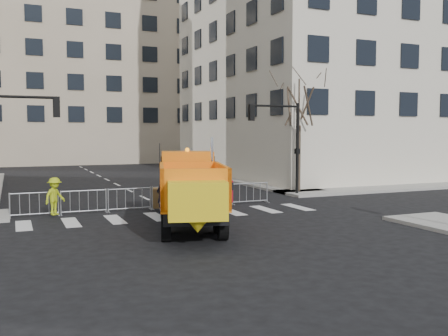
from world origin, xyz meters
name	(u,v)px	position (x,y,z in m)	size (l,w,h in m)	color
ground	(230,239)	(0.00, 0.00, 0.00)	(120.00, 120.00, 0.00)	black
sidewalk_back	(162,205)	(0.00, 8.50, 0.07)	(64.00, 5.00, 0.15)	gray
building_far	(67,68)	(0.00, 52.00, 12.00)	(30.00, 18.00, 24.00)	tan
traffic_light_right	(297,150)	(8.50, 9.50, 2.70)	(0.18, 0.18, 5.40)	black
crowd_barriers	(152,198)	(-0.75, 7.60, 0.55)	(12.60, 0.60, 1.10)	#9EA0A5
street_tree	(299,132)	(9.20, 10.50, 3.75)	(3.00, 3.00, 7.50)	#382B21
plow_truck	(190,188)	(-0.62, 2.32, 1.55)	(4.73, 9.30, 3.49)	black
cop_a	(162,195)	(-0.58, 6.42, 0.83)	(0.61, 0.40, 1.66)	black
cop_b	(179,192)	(0.43, 7.00, 0.87)	(0.85, 0.66, 1.75)	black
cop_c	(189,191)	(0.95, 7.00, 0.86)	(1.01, 0.42, 1.72)	black
worker	(55,196)	(-5.21, 6.80, 0.96)	(1.05, 0.60, 1.62)	#ADC216
newspaper_box	(228,191)	(3.25, 7.53, 0.70)	(0.45, 0.40, 1.10)	maroon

